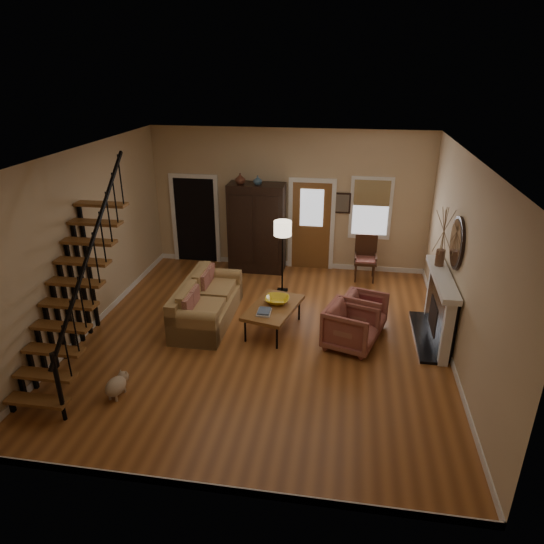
# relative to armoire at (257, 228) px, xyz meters

# --- Properties ---
(room) EXTENTS (7.00, 7.33, 3.30)m
(room) POSITION_rel_armoire_xyz_m (0.29, -1.39, 0.46)
(room) COLOR #9A5727
(room) RESTS_ON ground
(staircase) EXTENTS (0.94, 2.80, 3.20)m
(staircase) POSITION_rel_armoire_xyz_m (-2.08, -4.45, 0.55)
(staircase) COLOR brown
(staircase) RESTS_ON ground
(fireplace) EXTENTS (0.33, 1.95, 2.30)m
(fireplace) POSITION_rel_armoire_xyz_m (3.83, -2.65, -0.31)
(fireplace) COLOR black
(fireplace) RESTS_ON ground
(armoire) EXTENTS (1.30, 0.60, 2.10)m
(armoire) POSITION_rel_armoire_xyz_m (0.00, 0.00, 0.00)
(armoire) COLOR black
(armoire) RESTS_ON ground
(vase_a) EXTENTS (0.24, 0.24, 0.25)m
(vase_a) POSITION_rel_armoire_xyz_m (-0.35, -0.10, 1.17)
(vase_a) COLOR #4C2619
(vase_a) RESTS_ON armoire
(vase_b) EXTENTS (0.20, 0.20, 0.21)m
(vase_b) POSITION_rel_armoire_xyz_m (0.05, -0.10, 1.16)
(vase_b) COLOR #334C60
(vase_b) RESTS_ON armoire
(sofa) EXTENTS (0.92, 2.12, 0.79)m
(sofa) POSITION_rel_armoire_xyz_m (-0.48, -2.65, -0.66)
(sofa) COLOR #9E7A48
(sofa) RESTS_ON ground
(coffee_table) EXTENTS (1.06, 1.46, 0.50)m
(coffee_table) POSITION_rel_armoire_xyz_m (0.84, -2.83, -0.80)
(coffee_table) COLOR brown
(coffee_table) RESTS_ON ground
(bowl) EXTENTS (0.45, 0.45, 0.11)m
(bowl) POSITION_rel_armoire_xyz_m (0.89, -2.68, -0.49)
(bowl) COLOR gold
(bowl) RESTS_ON coffee_table
(books) EXTENTS (0.24, 0.33, 0.06)m
(books) POSITION_rel_armoire_xyz_m (0.72, -3.13, -0.52)
(books) COLOR beige
(books) RESTS_ON coffee_table
(armchair_left) EXTENTS (1.07, 1.05, 0.78)m
(armchair_left) POSITION_rel_armoire_xyz_m (2.27, -3.17, -0.66)
(armchair_left) COLOR maroon
(armchair_left) RESTS_ON ground
(armchair_right) EXTENTS (0.94, 0.93, 0.70)m
(armchair_right) POSITION_rel_armoire_xyz_m (2.50, -2.55, -0.70)
(armchair_right) COLOR maroon
(armchair_right) RESTS_ON ground
(floor_lamp) EXTENTS (0.37, 0.37, 1.61)m
(floor_lamp) POSITION_rel_armoire_xyz_m (0.77, -1.17, -0.24)
(floor_lamp) COLOR black
(floor_lamp) RESTS_ON ground
(side_chair) EXTENTS (0.54, 0.54, 1.02)m
(side_chair) POSITION_rel_armoire_xyz_m (2.55, -0.20, -0.54)
(side_chair) COLOR #3D2213
(side_chair) RESTS_ON ground
(dog) EXTENTS (0.32, 0.48, 0.32)m
(dog) POSITION_rel_armoire_xyz_m (-1.17, -5.15, -0.89)
(dog) COLOR tan
(dog) RESTS_ON ground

